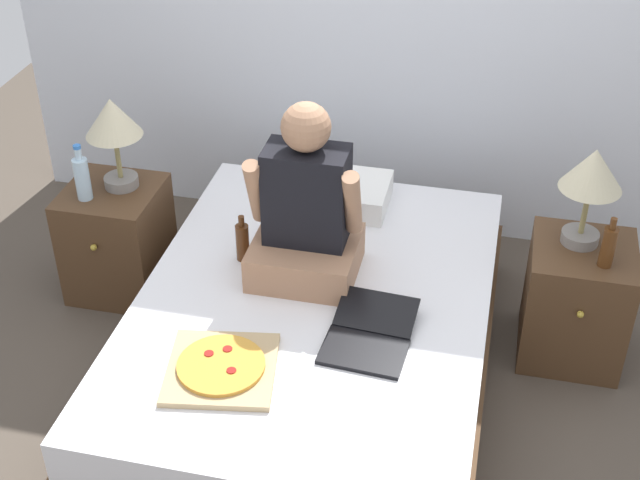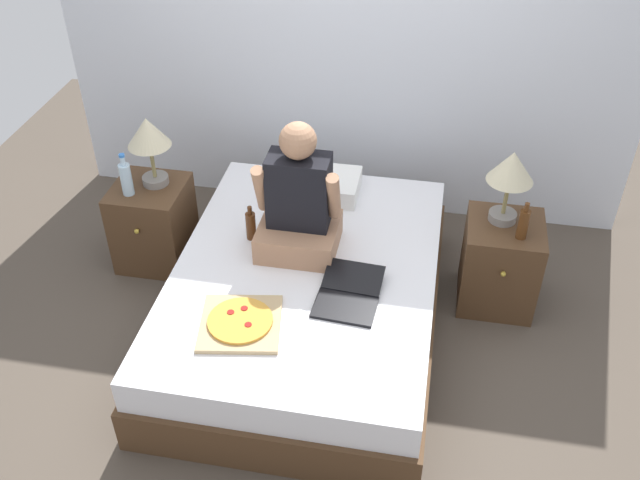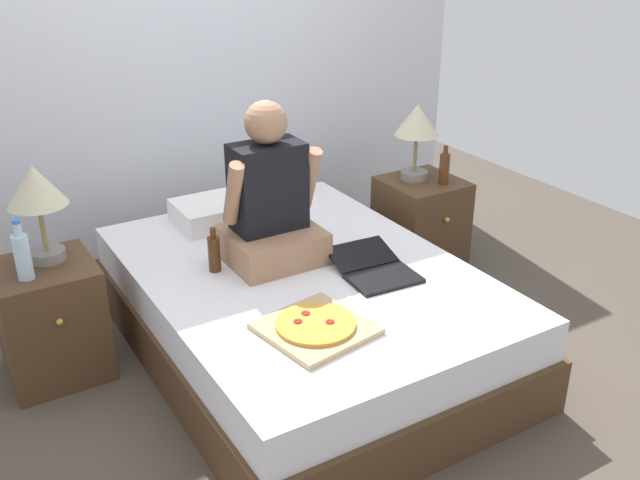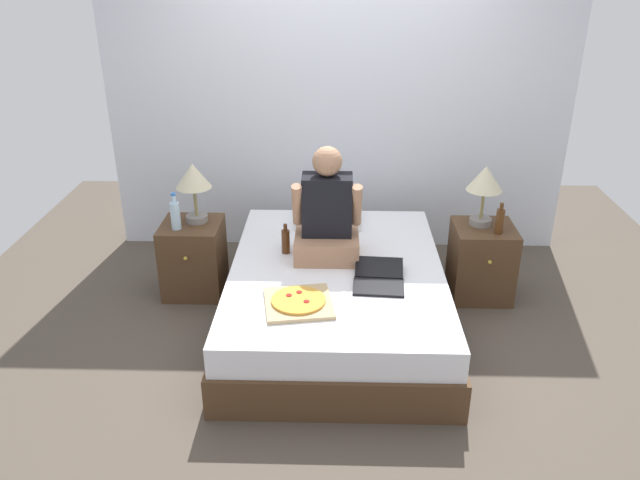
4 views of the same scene
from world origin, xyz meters
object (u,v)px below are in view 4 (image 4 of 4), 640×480
object	(u,v)px
water_bottle	(175,215)
pizza_box	(298,302)
laptop	(379,280)
nightstand_left	(194,258)
person_seated	(327,217)
nightstand_right	(481,261)
beer_bottle	(500,221)
lamp_on_right_nightstand	(485,183)
bed	(336,296)
lamp_on_left_nightstand	(193,180)
beer_bottle_on_bed	(286,241)

from	to	relation	value
water_bottle	pizza_box	xyz separation A→B (m)	(0.94, -0.87, -0.20)
water_bottle	laptop	bearing A→B (deg)	-22.24
nightstand_left	person_seated	size ratio (longest dim) A/B	0.72
nightstand_right	laptop	world-z (taller)	nightstand_right
pizza_box	laptop	bearing A→B (deg)	29.48
nightstand_left	laptop	distance (m)	1.53
beer_bottle	nightstand_left	bearing A→B (deg)	177.45
lamp_on_right_nightstand	laptop	size ratio (longest dim) A/B	1.03
nightstand_left	laptop	bearing A→B (deg)	-26.54
water_bottle	nightstand_right	size ratio (longest dim) A/B	0.49
laptop	beer_bottle	bearing A→B (deg)	33.10
bed	lamp_on_left_nightstand	bearing A→B (deg)	154.40
beer_bottle_on_bed	nightstand_right	bearing A→B (deg)	9.85
bed	water_bottle	size ratio (longest dim) A/B	7.40
beer_bottle	pizza_box	distance (m)	1.64
bed	nightstand_right	distance (m)	1.18
bed	nightstand_right	world-z (taller)	nightstand_right
lamp_on_right_nightstand	lamp_on_left_nightstand	bearing A→B (deg)	180.00
beer_bottle	beer_bottle_on_bed	bearing A→B (deg)	-174.31
lamp_on_right_nightstand	beer_bottle_on_bed	distance (m)	1.49
beer_bottle_on_bed	person_seated	bearing A→B (deg)	-4.27
person_seated	beer_bottle	bearing A→B (deg)	8.02
lamp_on_left_nightstand	lamp_on_right_nightstand	size ratio (longest dim) A/B	1.00
person_seated	beer_bottle_on_bed	bearing A→B (deg)	175.73
nightstand_right	person_seated	distance (m)	1.28
nightstand_left	water_bottle	size ratio (longest dim) A/B	2.03
water_bottle	lamp_on_right_nightstand	world-z (taller)	lamp_on_right_nightstand
person_seated	pizza_box	bearing A→B (deg)	-103.00
lamp_on_left_nightstand	nightstand_right	world-z (taller)	lamp_on_left_nightstand
lamp_on_right_nightstand	laptop	bearing A→B (deg)	-137.20
pizza_box	water_bottle	bearing A→B (deg)	137.11
nightstand_right	pizza_box	xyz separation A→B (m)	(-1.32, -0.96, 0.19)
pizza_box	lamp_on_right_nightstand	bearing A→B (deg)	38.16
lamp_on_right_nightstand	pizza_box	xyz separation A→B (m)	(-1.29, -1.01, -0.41)
lamp_on_left_nightstand	laptop	distance (m)	1.56
lamp_on_right_nightstand	beer_bottle	world-z (taller)	lamp_on_right_nightstand
bed	beer_bottle_on_bed	size ratio (longest dim) A/B	9.29
bed	water_bottle	bearing A→B (deg)	162.79
laptop	pizza_box	world-z (taller)	laptop
lamp_on_right_nightstand	beer_bottle_on_bed	xyz separation A→B (m)	(-1.42, -0.30, -0.34)
nightstand_right	beer_bottle_on_bed	distance (m)	1.49
beer_bottle	bed	bearing A→B (deg)	-163.11
beer_bottle	pizza_box	xyz separation A→B (m)	(-1.39, -0.86, -0.18)
beer_bottle	person_seated	distance (m)	1.24
beer_bottle	person_seated	bearing A→B (deg)	-171.98
lamp_on_right_nightstand	person_seated	bearing A→B (deg)	-164.01
bed	beer_bottle	size ratio (longest dim) A/B	8.89
lamp_on_left_nightstand	pizza_box	xyz separation A→B (m)	(0.82, -1.01, -0.41)
nightstand_left	lamp_on_left_nightstand	bearing A→B (deg)	51.37
nightstand_left	lamp_on_left_nightstand	size ratio (longest dim) A/B	1.25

